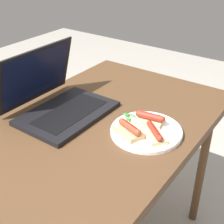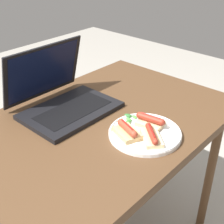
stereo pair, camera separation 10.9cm
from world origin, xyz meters
name	(u,v)px [view 1 (the left image)]	position (x,y,z in m)	size (l,w,h in m)	color
desk	(88,145)	(0.00, 0.00, 0.69)	(1.20, 0.71, 0.76)	#4C331E
laptop	(59,102)	(0.03, 0.17, 0.80)	(0.36, 0.31, 0.24)	black
plate	(146,131)	(0.10, -0.18, 0.77)	(0.25, 0.25, 0.02)	white
sausage_toast_left	(150,119)	(0.15, -0.17, 0.79)	(0.08, 0.11, 0.04)	#D6B784
sausage_toast_middle	(130,130)	(0.04, -0.15, 0.79)	(0.09, 0.11, 0.04)	tan
sausage_toast_right	(154,133)	(0.08, -0.23, 0.78)	(0.12, 0.12, 0.04)	#D6B784
salad_pile	(128,118)	(0.13, -0.09, 0.77)	(0.07, 0.06, 0.01)	#4C8E3D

